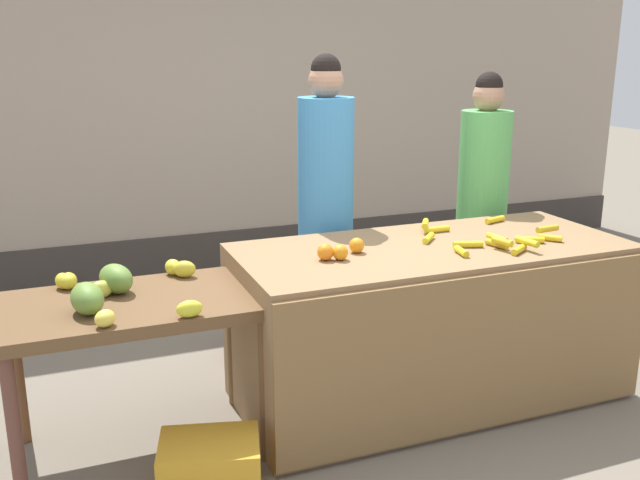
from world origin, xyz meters
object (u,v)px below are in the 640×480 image
(vendor_woman_blue_shirt, at_px, (326,211))
(vendor_woman_green_shirt, at_px, (482,204))
(produce_crate, at_px, (210,467))
(produce_sack, at_px, (256,322))

(vendor_woman_blue_shirt, height_order, vendor_woman_green_shirt, vendor_woman_blue_shirt)
(vendor_woman_blue_shirt, distance_m, produce_crate, 1.77)
(produce_crate, xyz_separation_m, produce_sack, (0.61, 1.35, 0.10))
(vendor_woman_green_shirt, bearing_deg, produce_sack, 175.35)
(vendor_woman_green_shirt, bearing_deg, vendor_woman_blue_shirt, -177.88)
(vendor_woman_blue_shirt, height_order, produce_sack, vendor_woman_blue_shirt)
(vendor_woman_green_shirt, bearing_deg, produce_crate, -150.97)
(produce_crate, bearing_deg, vendor_woman_green_shirt, 29.03)
(produce_crate, distance_m, produce_sack, 1.49)
(vendor_woman_green_shirt, xyz_separation_m, produce_crate, (-2.20, -1.22, -0.77))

